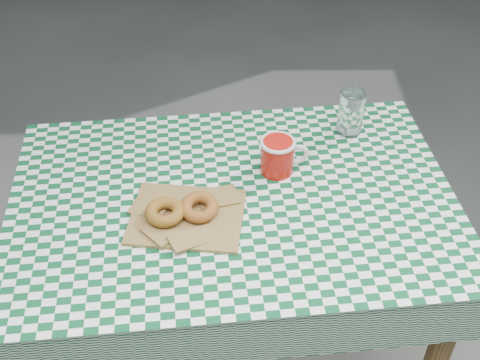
# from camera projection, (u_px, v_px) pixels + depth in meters

# --- Properties ---
(ground) EXTENTS (60.00, 60.00, 0.00)m
(ground) POSITION_uv_depth(u_px,v_px,m) (198.00, 337.00, 2.14)
(ground) COLOR #484844
(ground) RESTS_ON ground
(table) EXTENTS (1.17, 0.84, 0.75)m
(table) POSITION_uv_depth(u_px,v_px,m) (234.00, 294.00, 1.81)
(table) COLOR #55371D
(table) RESTS_ON ground
(tablecloth) EXTENTS (1.19, 0.86, 0.01)m
(tablecloth) POSITION_uv_depth(u_px,v_px,m) (233.00, 199.00, 1.56)
(tablecloth) COLOR #0B4926
(tablecloth) RESTS_ON table
(paper_bag) EXTENTS (0.29, 0.24, 0.01)m
(paper_bag) POSITION_uv_depth(u_px,v_px,m) (187.00, 216.00, 1.50)
(paper_bag) COLOR #9B7543
(paper_bag) RESTS_ON tablecloth
(bagel_front) EXTENTS (0.13, 0.13, 0.03)m
(bagel_front) POSITION_uv_depth(u_px,v_px,m) (165.00, 212.00, 1.48)
(bagel_front) COLOR brown
(bagel_front) RESTS_ON paper_bag
(bagel_back) EXTENTS (0.10, 0.10, 0.03)m
(bagel_back) POSITION_uv_depth(u_px,v_px,m) (199.00, 207.00, 1.49)
(bagel_back) COLOR #9B4E20
(bagel_back) RESTS_ON paper_bag
(coffee_mug) EXTENTS (0.20, 0.20, 0.10)m
(coffee_mug) POSITION_uv_depth(u_px,v_px,m) (277.00, 156.00, 1.61)
(coffee_mug) COLOR #AE140B
(coffee_mug) RESTS_ON tablecloth
(drinking_glass) EXTENTS (0.09, 0.09, 0.13)m
(drinking_glass) POSITION_uv_depth(u_px,v_px,m) (351.00, 113.00, 1.73)
(drinking_glass) COLOR white
(drinking_glass) RESTS_ON tablecloth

